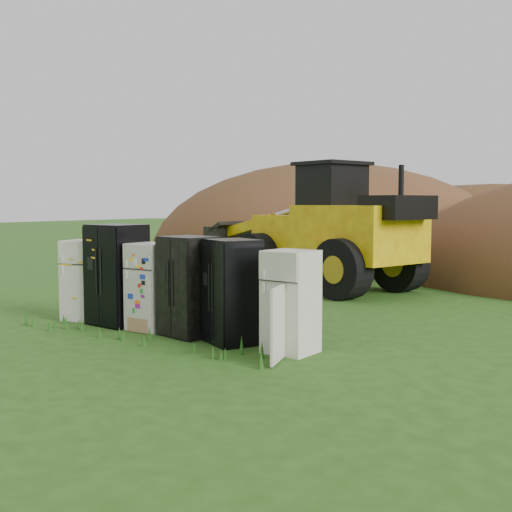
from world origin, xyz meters
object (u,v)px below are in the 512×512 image
(wheel_loader, at_px, (309,225))
(fridge_black_side, at_px, (117,275))
(fridge_leftmost, at_px, (84,280))
(fridge_dark_mid, at_px, (189,286))
(fridge_black_right, at_px, (232,291))
(fridge_open_door, at_px, (291,302))
(fridge_sticker, at_px, (151,287))

(wheel_loader, bearing_deg, fridge_black_side, -75.60)
(fridge_leftmost, distance_m, fridge_dark_mid, 2.69)
(fridge_leftmost, relative_size, fridge_black_right, 0.92)
(fridge_black_side, height_order, fridge_black_right, fridge_black_side)
(fridge_black_right, bearing_deg, fridge_black_side, -155.64)
(fridge_black_right, height_order, fridge_open_door, fridge_black_right)
(fridge_black_side, relative_size, fridge_black_right, 1.11)
(fridge_open_door, bearing_deg, fridge_leftmost, -177.71)
(wheel_loader, bearing_deg, fridge_leftmost, -82.76)
(fridge_black_side, distance_m, fridge_open_door, 3.94)
(fridge_open_door, bearing_deg, fridge_black_right, -178.59)
(fridge_sticker, height_order, fridge_open_door, fridge_open_door)
(fridge_leftmost, relative_size, fridge_open_door, 0.99)
(fridge_black_right, bearing_deg, fridge_dark_mid, -156.98)
(fridge_sticker, bearing_deg, fridge_leftmost, 180.00)
(fridge_leftmost, height_order, wheel_loader, wheel_loader)
(fridge_black_side, height_order, fridge_dark_mid, fridge_black_side)
(wheel_loader, bearing_deg, fridge_sticker, -68.28)
(fridge_leftmost, distance_m, fridge_sticker, 1.78)
(wheel_loader, bearing_deg, fridge_dark_mid, -60.99)
(fridge_open_door, distance_m, wheel_loader, 8.02)
(fridge_leftmost, height_order, fridge_black_right, fridge_black_right)
(fridge_black_side, bearing_deg, fridge_black_right, 2.79)
(fridge_black_side, relative_size, fridge_open_door, 1.20)
(fridge_sticker, bearing_deg, wheel_loader, 94.59)
(fridge_dark_mid, xyz_separation_m, fridge_open_door, (2.14, -0.04, -0.07))
(fridge_dark_mid, bearing_deg, wheel_loader, 113.23)
(fridge_black_right, xyz_separation_m, wheel_loader, (-2.70, 6.97, 0.84))
(fridge_sticker, bearing_deg, fridge_black_right, -2.39)
(fridge_sticker, xyz_separation_m, wheel_loader, (-0.80, 6.95, 0.90))
(fridge_leftmost, bearing_deg, fridge_black_right, -17.13)
(fridge_sticker, distance_m, fridge_black_right, 1.90)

